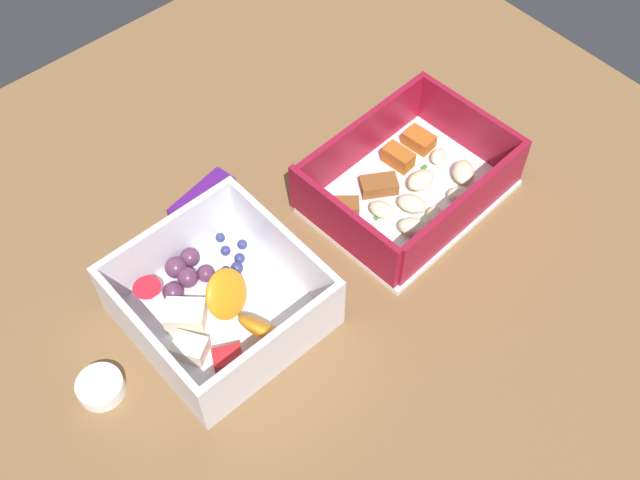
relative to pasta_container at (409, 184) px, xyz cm
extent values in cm
cube|color=brown|center=(-9.87, -0.28, -2.92)|extent=(80.00, 80.00, 2.00)
cube|color=white|center=(-0.01, 0.00, -1.62)|extent=(18.94, 14.38, 0.60)
cube|color=maroon|center=(-8.78, -0.53, 1.40)|extent=(1.39, 13.33, 5.43)
cube|color=maroon|center=(8.77, 0.52, 1.40)|extent=(1.39, 13.33, 5.43)
cube|color=maroon|center=(-0.39, 6.34, 1.40)|extent=(16.99, 1.61, 5.43)
cube|color=maroon|center=(0.37, -6.35, 1.40)|extent=(16.99, 1.61, 5.43)
ellipsoid|color=beige|center=(1.41, -0.26, -0.29)|extent=(2.96, 2.08, 1.48)
ellipsoid|color=beige|center=(3.12, -3.82, -0.51)|extent=(2.80, 2.70, 1.15)
ellipsoid|color=beige|center=(-3.09, -3.72, -0.35)|extent=(3.14, 3.39, 1.39)
ellipsoid|color=beige|center=(5.24, -2.29, -0.30)|extent=(3.51, 3.52, 1.46)
ellipsoid|color=beige|center=(-1.23, -1.73, -0.34)|extent=(2.92, 3.35, 1.40)
ellipsoid|color=beige|center=(-6.65, -1.45, -0.44)|extent=(2.55, 2.98, 1.25)
ellipsoid|color=beige|center=(5.12, 0.88, -0.61)|extent=(2.46, 2.17, 1.02)
ellipsoid|color=beige|center=(-3.79, -0.04, -0.45)|extent=(2.39, 2.87, 1.23)
ellipsoid|color=beige|center=(-0.48, -3.91, -0.60)|extent=(2.49, 2.35, 1.02)
cube|color=#AD5B1E|center=(1.91, 3.29, -0.43)|extent=(2.03, 3.18, 1.79)
cube|color=brown|center=(-6.19, 2.65, -0.76)|extent=(3.61, 3.45, 1.12)
cube|color=brown|center=(-1.86, 2.11, -0.66)|extent=(4.08, 3.58, 1.32)
cube|color=#AD5B1E|center=(5.22, 3.65, -0.58)|extent=(2.37, 3.15, 1.48)
cube|color=#387A33|center=(-4.34, -0.38, -1.22)|extent=(0.60, 0.40, 0.20)
cube|color=#387A33|center=(-2.79, -3.79, -1.22)|extent=(0.60, 0.40, 0.20)
cube|color=#387A33|center=(3.45, 1.14, -1.22)|extent=(0.60, 0.40, 0.20)
cube|color=white|center=(-21.43, 1.19, -1.62)|extent=(14.94, 15.21, 0.60)
cube|color=white|center=(-28.53, 1.13, 1.55)|extent=(0.75, 15.08, 5.73)
cube|color=white|center=(-14.33, 1.26, 1.55)|extent=(0.75, 15.08, 5.73)
cube|color=white|center=(-21.50, 8.43, 1.55)|extent=(13.60, 0.73, 5.73)
cube|color=white|center=(-21.36, -6.04, 1.55)|extent=(13.60, 0.73, 5.73)
ellipsoid|color=orange|center=(-20.80, 1.09, 1.03)|extent=(5.45, 4.96, 4.50)
ellipsoid|color=orange|center=(-20.66, -3.31, 0.92)|extent=(4.31, 4.91, 4.29)
cube|color=#F4EACC|center=(-25.84, 0.03, -0.48)|extent=(3.25, 3.47, 1.67)
cube|color=red|center=(-24.03, -3.08, -0.59)|extent=(3.01, 2.75, 1.47)
cube|color=#F4EACC|center=(-24.31, 2.44, -0.31)|extent=(4.16, 4.13, 2.01)
sphere|color=#562D4C|center=(-23.76, 5.11, -0.40)|extent=(1.84, 1.84, 1.84)
sphere|color=#562D4C|center=(-22.10, 7.01, -0.33)|extent=(1.98, 1.98, 1.98)
sphere|color=#562D4C|center=(-20.41, 4.86, -0.52)|extent=(1.61, 1.61, 1.61)
sphere|color=#562D4C|center=(-20.49, 7.13, -0.42)|extent=(1.79, 1.79, 1.79)
sphere|color=#562D4C|center=(-21.91, 5.48, -0.39)|extent=(1.86, 1.86, 1.86)
cone|color=red|center=(-25.41, 6.34, -0.33)|extent=(2.47, 2.47, 1.98)
sphere|color=navy|center=(-17.09, 4.34, -0.82)|extent=(0.99, 0.99, 0.99)
sphere|color=navy|center=(-16.97, 7.38, -0.87)|extent=(0.90, 0.90, 0.90)
sphere|color=navy|center=(-17.52, 5.87, -0.85)|extent=(0.95, 0.95, 0.95)
sphere|color=navy|center=(-15.95, 5.41, -0.84)|extent=(0.95, 0.95, 0.95)
sphere|color=navy|center=(-18.86, 4.08, -0.84)|extent=(0.96, 0.96, 0.96)
sphere|color=navy|center=(-17.93, 3.63, -0.75)|extent=(1.14, 1.14, 1.14)
cube|color=#51197A|center=(-15.27, 12.58, -1.32)|extent=(7.30, 3.54, 1.20)
cylinder|color=white|center=(-33.21, 2.03, -1.21)|extent=(3.84, 3.84, 1.42)
camera|label=1|loc=(-37.50, -29.88, 57.00)|focal=43.57mm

